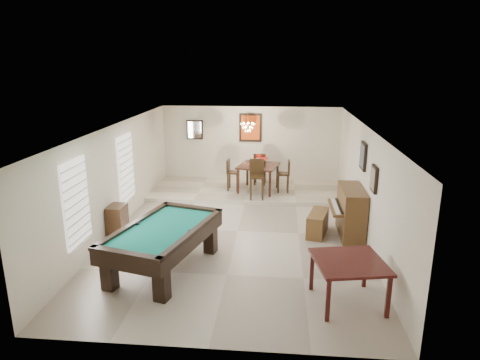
% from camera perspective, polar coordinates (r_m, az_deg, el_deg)
% --- Properties ---
extents(ground_plane, '(6.00, 9.00, 0.02)m').
position_cam_1_polar(ground_plane, '(10.67, -0.29, -6.88)').
color(ground_plane, beige).
extents(wall_back, '(6.00, 0.04, 2.60)m').
position_cam_1_polar(wall_back, '(14.61, 1.40, 4.70)').
color(wall_back, silver).
rests_on(wall_back, ground_plane).
extents(wall_front, '(6.00, 0.04, 2.60)m').
position_cam_1_polar(wall_front, '(6.07, -4.47, -11.71)').
color(wall_front, silver).
rests_on(wall_front, ground_plane).
extents(wall_left, '(0.04, 9.00, 2.60)m').
position_cam_1_polar(wall_left, '(10.94, -16.15, 0.30)').
color(wall_left, silver).
rests_on(wall_left, ground_plane).
extents(wall_right, '(0.04, 9.00, 2.60)m').
position_cam_1_polar(wall_right, '(10.40, 16.38, -0.50)').
color(wall_right, silver).
rests_on(wall_right, ground_plane).
extents(ceiling, '(6.00, 9.00, 0.04)m').
position_cam_1_polar(ceiling, '(9.97, -0.32, 7.11)').
color(ceiling, white).
rests_on(ceiling, wall_back).
extents(dining_step, '(6.00, 2.50, 0.12)m').
position_cam_1_polar(dining_step, '(13.70, 1.01, -1.40)').
color(dining_step, beige).
rests_on(dining_step, ground_plane).
extents(window_left_front, '(0.06, 1.00, 1.70)m').
position_cam_1_polar(window_left_front, '(8.97, -21.01, -2.83)').
color(window_left_front, white).
rests_on(window_left_front, wall_left).
extents(window_left_rear, '(0.06, 1.00, 1.70)m').
position_cam_1_polar(window_left_rear, '(11.44, -14.99, 1.57)').
color(window_left_rear, white).
rests_on(window_left_rear, wall_left).
extents(pool_table, '(2.07, 2.92, 0.88)m').
position_cam_1_polar(pool_table, '(8.82, -10.10, -9.00)').
color(pool_table, black).
rests_on(pool_table, ground_plane).
extents(square_table, '(1.36, 1.36, 0.80)m').
position_cam_1_polar(square_table, '(7.81, 14.20, -13.01)').
color(square_table, '#350F0D').
rests_on(square_table, ground_plane).
extents(upright_piano, '(0.79, 1.41, 1.18)m').
position_cam_1_polar(upright_piano, '(10.55, 13.85, -4.14)').
color(upright_piano, brown).
rests_on(upright_piano, ground_plane).
extents(piano_bench, '(0.62, 1.05, 0.55)m').
position_cam_1_polar(piano_bench, '(10.58, 10.31, -5.70)').
color(piano_bench, brown).
rests_on(piano_bench, ground_plane).
extents(apothecary_chest, '(0.36, 0.55, 0.82)m').
position_cam_1_polar(apothecary_chest, '(10.52, -16.00, -5.41)').
color(apothecary_chest, black).
rests_on(apothecary_chest, ground_plane).
extents(dining_table, '(1.37, 1.37, 0.95)m').
position_cam_1_polar(dining_table, '(13.35, 2.43, 0.53)').
color(dining_table, black).
rests_on(dining_table, dining_step).
extents(flower_vase, '(0.16, 0.16, 0.23)m').
position_cam_1_polar(flower_vase, '(13.21, 2.46, 3.02)').
color(flower_vase, '#B11E0F').
rests_on(flower_vase, dining_table).
extents(dining_chair_south, '(0.46, 0.46, 1.17)m').
position_cam_1_polar(dining_chair_south, '(12.55, 2.25, 0.05)').
color(dining_chair_south, black).
rests_on(dining_chair_south, dining_step).
extents(dining_chair_north, '(0.41, 0.41, 1.06)m').
position_cam_1_polar(dining_chair_north, '(14.07, 2.68, 1.54)').
color(dining_chair_north, black).
rests_on(dining_chair_north, dining_step).
extents(dining_chair_west, '(0.39, 0.39, 0.98)m').
position_cam_1_polar(dining_chair_west, '(13.44, -0.90, 0.70)').
color(dining_chair_west, black).
rests_on(dining_chair_west, dining_step).
extents(dining_chair_east, '(0.38, 0.38, 1.00)m').
position_cam_1_polar(dining_chair_east, '(13.29, 5.77, 0.49)').
color(dining_chair_east, black).
rests_on(dining_chair_east, dining_step).
extents(chandelier, '(0.44, 0.44, 0.60)m').
position_cam_1_polar(chandelier, '(13.18, 1.04, 7.47)').
color(chandelier, '#FFE5B2').
rests_on(chandelier, ceiling).
extents(back_painting, '(0.75, 0.06, 0.95)m').
position_cam_1_polar(back_painting, '(14.47, 1.40, 7.00)').
color(back_painting, '#D84C14').
rests_on(back_painting, wall_back).
extents(back_mirror, '(0.55, 0.06, 0.65)m').
position_cam_1_polar(back_mirror, '(14.73, -6.05, 6.69)').
color(back_mirror, white).
rests_on(back_mirror, wall_back).
extents(right_picture_upper, '(0.06, 0.55, 0.65)m').
position_cam_1_polar(right_picture_upper, '(10.54, 16.12, 3.09)').
color(right_picture_upper, slate).
rests_on(right_picture_upper, wall_right).
extents(right_picture_lower, '(0.06, 0.45, 0.55)m').
position_cam_1_polar(right_picture_lower, '(9.35, 17.45, 0.15)').
color(right_picture_lower, gray).
rests_on(right_picture_lower, wall_right).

